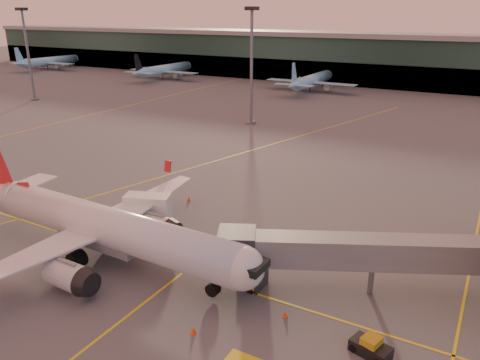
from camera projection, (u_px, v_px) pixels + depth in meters
The scene contains 14 objects.
ground at pixel (112, 282), 45.21m from camera, with size 600.00×600.00×0.00m, color #4C4F54.
taxi_markings at pixel (257, 155), 85.05m from camera, with size 100.12×173.00×0.01m.
terminal at pixel (408, 61), 158.43m from camera, with size 400.00×20.00×17.60m.
mast_west_far at pixel (27, 48), 132.46m from camera, with size 2.40×2.40×25.60m.
mast_west_near at pixel (252, 58), 103.46m from camera, with size 2.40×2.40×25.60m.
distant_aircraft_row at pixel (427, 100), 136.92m from camera, with size 350.00×34.00×13.00m.
main_airplane at pixel (100, 226), 48.10m from camera, with size 38.77×34.86×11.72m.
jet_bridge at pixel (391, 255), 41.97m from camera, with size 27.51×15.33×5.82m.
catering_truck at pixel (149, 209), 55.81m from camera, with size 5.85×4.08×4.17m.
gpu_cart at pixel (249, 283), 43.93m from camera, with size 2.30×1.71×1.20m.
pushback_tug at pixel (371, 348), 35.44m from camera, with size 3.33×2.37×1.54m.
cone_nose at pixel (285, 314), 39.89m from camera, with size 0.46×0.46×0.58m.
cone_wing_left at pixel (189, 199), 64.33m from camera, with size 0.49×0.49×0.63m.
cone_fwd at pixel (193, 331), 37.84m from camera, with size 0.47×0.47×0.60m.
Camera 1 is at (29.98, -28.07, 24.65)m, focal length 35.00 mm.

